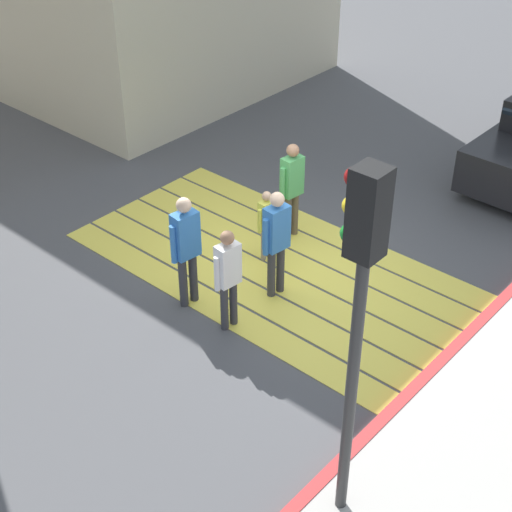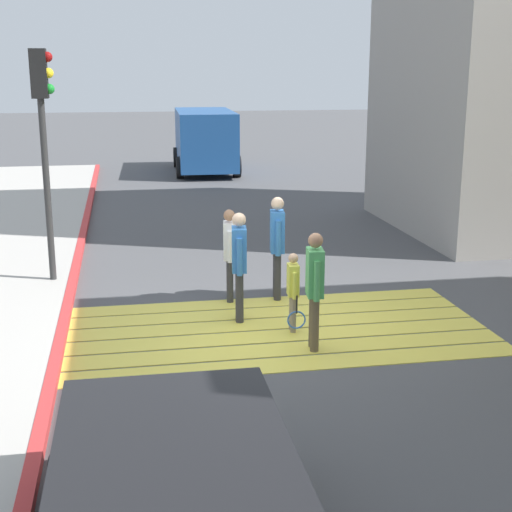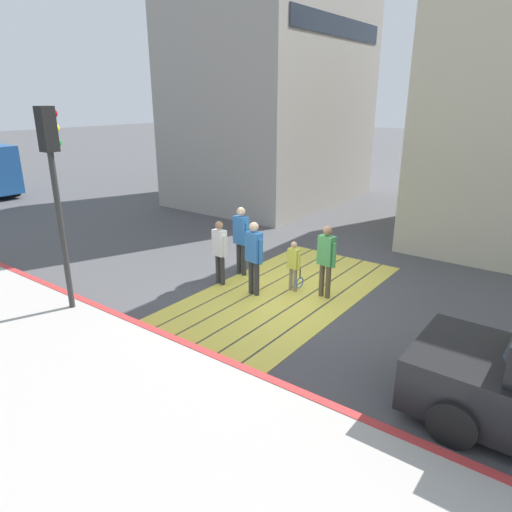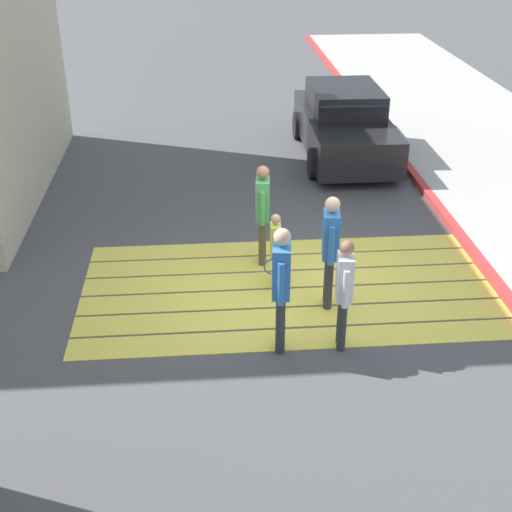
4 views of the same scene
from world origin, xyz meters
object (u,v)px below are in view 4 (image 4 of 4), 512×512
(pedestrian_adult_trailing, at_px, (344,287))
(pedestrian_teen_behind, at_px, (330,244))
(car_parked_near_curb, at_px, (344,125))
(pedestrian_child_with_racket, at_px, (275,247))
(pedestrian_adult_lead, at_px, (263,208))
(pedestrian_adult_side, at_px, (281,281))

(pedestrian_adult_trailing, relative_size, pedestrian_teen_behind, 0.92)
(car_parked_near_curb, bearing_deg, pedestrian_child_with_racket, 69.19)
(pedestrian_adult_lead, height_order, pedestrian_child_with_racket, pedestrian_adult_lead)
(car_parked_near_curb, relative_size, pedestrian_adult_trailing, 2.68)
(pedestrian_adult_lead, bearing_deg, pedestrian_teen_behind, 121.16)
(car_parked_near_curb, height_order, pedestrian_adult_trailing, pedestrian_adult_trailing)
(pedestrian_adult_side, bearing_deg, car_parked_near_curb, -107.18)
(pedestrian_adult_trailing, distance_m, pedestrian_teen_behind, 1.04)
(pedestrian_adult_lead, distance_m, pedestrian_adult_trailing, 2.58)
(pedestrian_adult_lead, xyz_separation_m, pedestrian_teen_behind, (-0.85, 1.40, 0.03))
(pedestrian_adult_side, relative_size, pedestrian_child_with_racket, 1.46)
(car_parked_near_curb, relative_size, pedestrian_teen_behind, 2.46)
(pedestrian_adult_lead, relative_size, pedestrian_teen_behind, 0.97)
(pedestrian_adult_lead, relative_size, pedestrian_adult_trailing, 1.06)
(pedestrian_teen_behind, bearing_deg, pedestrian_adult_side, 51.25)
(pedestrian_adult_lead, height_order, pedestrian_adult_side, pedestrian_adult_side)
(pedestrian_teen_behind, distance_m, pedestrian_child_with_racket, 1.02)
(pedestrian_adult_side, height_order, pedestrian_child_with_racket, pedestrian_adult_side)
(car_parked_near_curb, distance_m, pedestrian_adult_trailing, 7.62)
(car_parked_near_curb, height_order, pedestrian_teen_behind, pedestrian_teen_behind)
(car_parked_near_curb, height_order, pedestrian_adult_lead, pedestrian_adult_lead)
(pedestrian_adult_trailing, distance_m, pedestrian_adult_side, 0.83)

